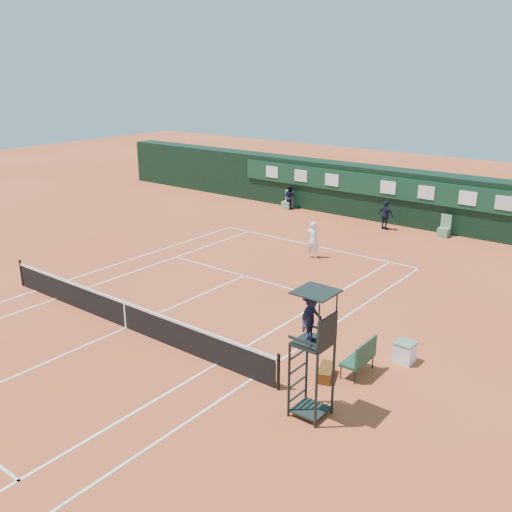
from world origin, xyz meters
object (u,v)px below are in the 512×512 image
at_px(cooler, 405,352).
at_px(player, 313,240).
at_px(umpire_chair, 313,327).
at_px(player_bench, 361,356).
at_px(tennis_net, 125,314).

height_order(cooler, player, player).
bearing_deg(umpire_chair, player_bench, 88.26).
height_order(umpire_chair, player_bench, umpire_chair).
distance_m(tennis_net, cooler, 9.22).
relative_size(umpire_chair, player_bench, 2.85).
distance_m(tennis_net, umpire_chair, 7.98).
relative_size(tennis_net, player, 7.45).
bearing_deg(player_bench, player, 129.91).
height_order(tennis_net, cooler, tennis_net).
bearing_deg(umpire_chair, tennis_net, 176.61).
bearing_deg(cooler, tennis_net, -156.92).
height_order(tennis_net, player, player).
relative_size(cooler, player, 0.37).
bearing_deg(player_bench, cooler, 65.64).
bearing_deg(player, cooler, 129.83).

